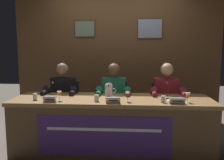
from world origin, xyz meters
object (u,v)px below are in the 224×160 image
(panelist_center, at_px, (114,96))
(water_cup_right, at_px, (163,100))
(panelist_left, at_px, (62,96))
(nameplate_center, at_px, (113,100))
(chair_right, at_px, (164,111))
(conference_table, at_px, (111,118))
(chair_left, at_px, (66,110))
(juice_glass_right, at_px, (188,96))
(water_cup_center, at_px, (97,98))
(juice_glass_left, at_px, (59,94))
(water_cup_left, at_px, (35,97))
(microphone_left, at_px, (51,93))
(microphone_center, at_px, (109,93))
(nameplate_right, at_px, (177,101))
(chair_center, at_px, (114,110))
(panelist_right, at_px, (167,97))
(document_stack_right, at_px, (175,100))
(nameplate_left, at_px, (50,99))
(water_pitcher_central, at_px, (109,91))
(juice_glass_center, at_px, (127,95))
(microphone_right, at_px, (168,94))

(panelist_center, bearing_deg, water_cup_right, -42.99)
(panelist_left, relative_size, nameplate_center, 6.66)
(chair_right, bearing_deg, conference_table, -139.13)
(chair_left, relative_size, juice_glass_right, 7.13)
(conference_table, bearing_deg, water_cup_center, -148.85)
(juice_glass_left, bearing_deg, water_cup_left, 175.88)
(chair_left, xyz_separation_m, microphone_left, (-0.02, -0.66, 0.40))
(nameplate_center, bearing_deg, water_cup_right, 7.68)
(microphone_center, distance_m, nameplate_right, 0.91)
(chair_left, relative_size, nameplate_center, 4.86)
(panelist_left, bearing_deg, chair_left, 90.00)
(water_cup_center, bearing_deg, microphone_center, 55.92)
(juice_glass_left, relative_size, panelist_center, 0.10)
(microphone_left, relative_size, chair_center, 0.24)
(panelist_right, relative_size, document_stack_right, 5.57)
(juice_glass_left, height_order, panelist_center, panelist_center)
(nameplate_left, distance_m, microphone_center, 0.79)
(nameplate_center, height_order, chair_right, chair_right)
(panelist_left, height_order, panelist_center, same)
(water_cup_right, height_order, document_stack_right, water_cup_right)
(water_cup_center, height_order, water_pitcher_central, water_pitcher_central)
(juice_glass_center, relative_size, microphone_center, 0.57)
(juice_glass_left, bearing_deg, nameplate_left, -135.75)
(juice_glass_left, bearing_deg, microphone_center, 17.55)
(nameplate_left, relative_size, water_cup_right, 1.93)
(water_pitcher_central, bearing_deg, microphone_right, -2.73)
(panelist_center, bearing_deg, conference_table, -90.24)
(panelist_right, xyz_separation_m, water_cup_right, (-0.14, -0.62, 0.09))
(nameplate_left, bearing_deg, microphone_left, 102.60)
(nameplate_left, xyz_separation_m, nameplate_right, (1.60, 0.00, -0.00))
(chair_center, bearing_deg, water_cup_right, -50.92)
(water_cup_right, bearing_deg, juice_glass_center, 176.70)
(juice_glass_left, relative_size, chair_center, 0.14)
(water_cup_center, bearing_deg, juice_glass_center, 2.37)
(panelist_left, relative_size, chair_center, 1.37)
(juice_glass_left, relative_size, water_cup_center, 1.46)
(panelist_right, bearing_deg, juice_glass_left, -158.06)
(conference_table, relative_size, water_pitcher_central, 12.90)
(microphone_left, distance_m, microphone_center, 0.79)
(chair_center, bearing_deg, microphone_right, -38.45)
(juice_glass_left, height_order, document_stack_right, juice_glass_left)
(water_cup_center, relative_size, juice_glass_right, 0.69)
(chair_center, height_order, panelist_center, panelist_center)
(chair_left, bearing_deg, microphone_center, -37.87)
(microphone_left, bearing_deg, panelist_center, 29.16)
(nameplate_center, height_order, microphone_right, microphone_right)
(chair_right, height_order, nameplate_right, chair_right)
(nameplate_left, height_order, water_cup_right, water_cup_right)
(nameplate_center, relative_size, panelist_right, 0.15)
(panelist_left, xyz_separation_m, water_cup_left, (-0.21, -0.57, 0.09))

